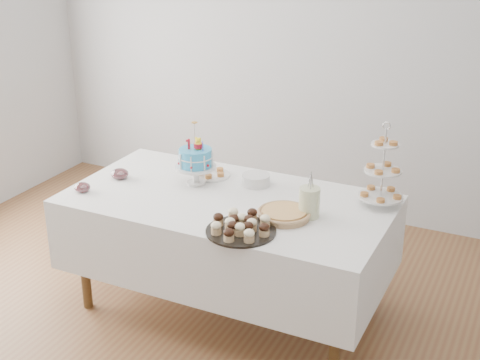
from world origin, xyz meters
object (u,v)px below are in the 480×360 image
at_px(birthday_cake, 196,168).
at_px(tiered_stand, 383,171).
at_px(pie, 284,214).
at_px(table, 228,232).
at_px(cupcake_tray, 241,225).
at_px(jam_bowl_b, 120,174).
at_px(utensil_pitcher, 309,201).
at_px(pastry_plate, 211,174).
at_px(jam_bowl_a, 82,187).
at_px(plate_stack, 256,180).

xyz_separation_m(birthday_cake, tiered_stand, (1.12, 0.19, 0.10)).
bearing_deg(tiered_stand, pie, -136.84).
relative_size(pie, tiered_stand, 0.60).
xyz_separation_m(table, cupcake_tray, (0.27, -0.37, 0.27)).
bearing_deg(table, birthday_cake, 157.63).
height_order(jam_bowl_b, utensil_pitcher, utensil_pitcher).
relative_size(cupcake_tray, utensil_pitcher, 1.44).
distance_m(cupcake_tray, utensil_pitcher, 0.43).
bearing_deg(cupcake_tray, tiered_stand, 49.37).
relative_size(table, utensil_pitcher, 7.28).
bearing_deg(pastry_plate, jam_bowl_a, -135.95).
height_order(pie, pastry_plate, pie).
relative_size(pie, jam_bowl_a, 3.14).
distance_m(birthday_cake, pastry_plate, 0.19).
xyz_separation_m(pastry_plate, utensil_pitcher, (0.78, -0.30, 0.08)).
bearing_deg(table, jam_bowl_a, -160.73).
bearing_deg(utensil_pitcher, table, -162.79).
distance_m(pie, jam_bowl_b, 1.17).
height_order(cupcake_tray, jam_bowl_a, cupcake_tray).
bearing_deg(cupcake_tray, table, 125.87).
xyz_separation_m(tiered_stand, pastry_plate, (-1.09, -0.03, -0.19)).
xyz_separation_m(birthday_cake, jam_bowl_a, (-0.56, -0.41, -0.08)).
xyz_separation_m(table, pastry_plate, (-0.25, 0.27, 0.24)).
height_order(plate_stack, jam_bowl_b, plate_stack).
relative_size(tiered_stand, pastry_plate, 2.09).
relative_size(plate_stack, pastry_plate, 0.73).
xyz_separation_m(cupcake_tray, pie, (0.14, 0.26, -0.01)).
bearing_deg(jam_bowl_b, pie, -4.07).
height_order(jam_bowl_a, jam_bowl_b, jam_bowl_b).
bearing_deg(jam_bowl_a, tiered_stand, 19.55).
bearing_deg(pastry_plate, cupcake_tray, -50.93).
bearing_deg(pastry_plate, jam_bowl_b, -149.64).
distance_m(plate_stack, utensil_pitcher, 0.54).
bearing_deg(jam_bowl_b, table, 1.63).
bearing_deg(pie, jam_bowl_b, 175.93).
height_order(cupcake_tray, tiered_stand, tiered_stand).
bearing_deg(pie, utensil_pitcher, 34.70).
bearing_deg(table, jam_bowl_b, -178.37).
height_order(birthday_cake, cupcake_tray, birthday_cake).
bearing_deg(jam_bowl_b, pastry_plate, 30.36).
distance_m(cupcake_tray, pie, 0.30).
bearing_deg(tiered_stand, cupcake_tray, -130.63).
relative_size(pastry_plate, utensil_pitcher, 0.91).
relative_size(birthday_cake, cupcake_tray, 1.04).
relative_size(cupcake_tray, jam_bowl_a, 3.93).
bearing_deg(plate_stack, pastry_plate, 178.21).
bearing_deg(jam_bowl_a, plate_stack, 31.59).
height_order(pastry_plate, jam_bowl_b, jam_bowl_b).
relative_size(pastry_plate, jam_bowl_a, 2.50).
distance_m(pie, jam_bowl_a, 1.26).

